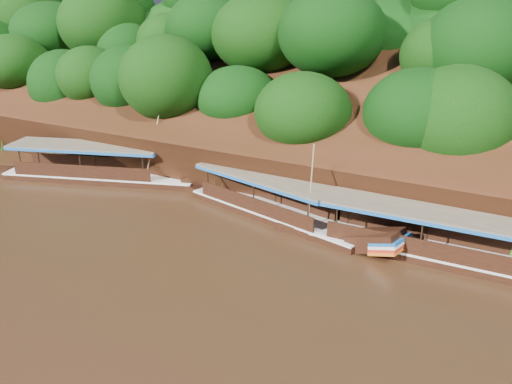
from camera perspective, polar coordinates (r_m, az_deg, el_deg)
ground at (r=25.05m, az=-6.81°, el=-9.38°), size 160.00×160.00×0.00m
riverbank at (r=43.44m, az=10.92°, el=6.27°), size 120.00×30.06×19.40m
boat_0 at (r=27.63m, az=21.96°, el=-6.44°), size 16.19×3.01×6.83m
boat_1 at (r=30.52m, az=3.20°, el=-2.27°), size 14.99×5.34×5.99m
boat_2 at (r=38.77m, az=-16.17°, el=2.08°), size 17.13×7.89×6.45m
reeds at (r=33.31m, az=-1.70°, el=0.29°), size 50.16×2.58×2.13m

